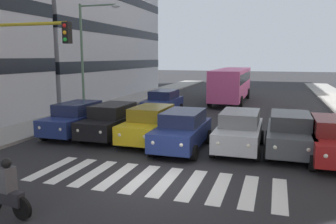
{
  "coord_description": "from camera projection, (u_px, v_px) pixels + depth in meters",
  "views": [
    {
      "loc": [
        -3.79,
        10.2,
        4.1
      ],
      "look_at": [
        1.13,
        -5.11,
        1.47
      ],
      "focal_mm": 36.19,
      "sensor_mm": 36.0,
      "label": 1
    }
  ],
  "objects": [
    {
      "name": "crosswalk_markings",
      "position": [
        153.0,
        180.0,
        11.4
      ],
      "size": [
        8.55,
        2.8,
        0.01
      ],
      "color": "silver",
      "rests_on": "ground_plane"
    },
    {
      "name": "car_row2_0",
      "position": [
        163.0,
        102.0,
        24.24
      ],
      "size": [
        2.02,
        4.44,
        1.72
      ],
      "color": "navy",
      "rests_on": "ground_plane"
    },
    {
      "name": "motorcycle_with_rider",
      "position": [
        7.0,
        192.0,
        8.74
      ],
      "size": [
        1.7,
        0.41,
        1.57
      ],
      "color": "black",
      "rests_on": "ground_plane"
    },
    {
      "name": "car_2",
      "position": [
        239.0,
        130.0,
        14.95
      ],
      "size": [
        2.02,
        4.44,
        1.72
      ],
      "color": "#B2B7BC",
      "rests_on": "ground_plane"
    },
    {
      "name": "car_5",
      "position": [
        112.0,
        121.0,
        17.22
      ],
      "size": [
        2.02,
        4.44,
        1.72
      ],
      "color": "black",
      "rests_on": "ground_plane"
    },
    {
      "name": "car_6",
      "position": [
        77.0,
        118.0,
        17.82
      ],
      "size": [
        2.02,
        4.44,
        1.72
      ],
      "color": "navy",
      "rests_on": "ground_plane"
    },
    {
      "name": "traffic_light_gantry",
      "position": [
        7.0,
        67.0,
        13.18
      ],
      "size": [
        4.17,
        0.36,
        5.5
      ],
      "color": "#AD991E",
      "rests_on": "ground_plane"
    },
    {
      "name": "ground_plane",
      "position": [
        153.0,
        180.0,
        11.4
      ],
      "size": [
        180.0,
        180.0,
        0.0
      ],
      "primitive_type": "plane",
      "color": "#262628"
    },
    {
      "name": "car_1",
      "position": [
        290.0,
        133.0,
        14.39
      ],
      "size": [
        2.02,
        4.44,
        1.72
      ],
      "color": "#474C51",
      "rests_on": "ground_plane"
    },
    {
      "name": "bus_behind_traffic",
      "position": [
        232.0,
        82.0,
        30.62
      ],
      "size": [
        2.78,
        10.5,
        3.0
      ],
      "color": "#DB5193",
      "rests_on": "ground_plane"
    },
    {
      "name": "car_3",
      "position": [
        182.0,
        130.0,
        15.05
      ],
      "size": [
        2.02,
        4.44,
        1.72
      ],
      "color": "navy",
      "rests_on": "ground_plane"
    },
    {
      "name": "car_4",
      "position": [
        151.0,
        124.0,
        16.37
      ],
      "size": [
        2.02,
        4.44,
        1.72
      ],
      "color": "gold",
      "rests_on": "ground_plane"
    },
    {
      "name": "street_lamp_right",
      "position": [
        88.0,
        49.0,
        21.9
      ],
      "size": [
        2.89,
        0.28,
        7.29
      ],
      "color": "#4C6B56",
      "rests_on": "sidewalk_right"
    },
    {
      "name": "car_0",
      "position": [
        334.0,
        140.0,
        13.29
      ],
      "size": [
        2.02,
        4.44,
        1.72
      ],
      "color": "maroon",
      "rests_on": "ground_plane"
    }
  ]
}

